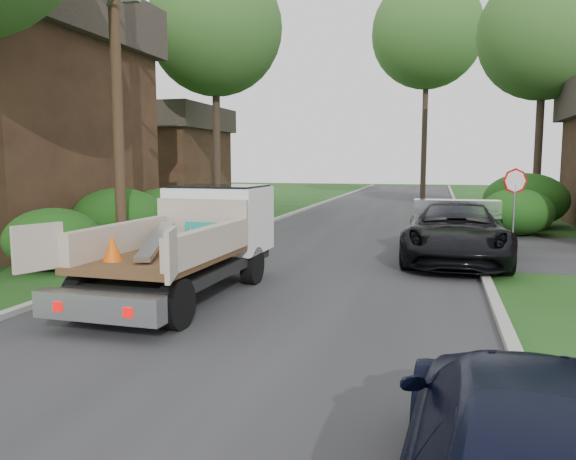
# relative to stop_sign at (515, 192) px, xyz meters

# --- Properties ---
(ground) EXTENTS (120.00, 120.00, 0.00)m
(ground) POSITION_rel_stop_sign_xyz_m (-5.20, -9.00, -1.78)
(ground) COLOR #194112
(ground) RESTS_ON ground
(road) EXTENTS (8.00, 90.00, 0.02)m
(road) POSITION_rel_stop_sign_xyz_m (-5.20, 1.00, -1.77)
(road) COLOR #28282B
(road) RESTS_ON ground
(curb_left) EXTENTS (0.20, 90.00, 0.12)m
(curb_left) POSITION_rel_stop_sign_xyz_m (-9.30, 1.00, -1.72)
(curb_left) COLOR #9E9E99
(curb_left) RESTS_ON ground
(curb_right) EXTENTS (0.20, 90.00, 0.12)m
(curb_right) POSITION_rel_stop_sign_xyz_m (-1.10, 1.00, -1.72)
(curb_right) COLOR #9E9E99
(curb_right) RESTS_ON ground
(stop_sign) EXTENTS (0.71, 0.32, 2.48)m
(stop_sign) POSITION_rel_stop_sign_xyz_m (0.00, 0.00, 0.00)
(stop_sign) COLOR slate
(stop_sign) RESTS_ON ground
(utility_pole) EXTENTS (2.42, 1.25, 10.00)m
(utility_pole) POSITION_rel_stop_sign_xyz_m (-10.68, -4.02, 3.40)
(utility_pole) COLOR #382619
(utility_pole) RESTS_ON ground
(house_left_far) EXTENTS (7.56, 7.56, 6.00)m
(house_left_far) POSITION_rel_stop_sign_xyz_m (-18.70, 13.00, 1.27)
(house_left_far) COLOR #331E15
(house_left_far) RESTS_ON ground
(hedge_left_a) EXTENTS (2.34, 2.34, 1.53)m
(hedge_left_a) POSITION_rel_stop_sign_xyz_m (-11.40, -6.00, -1.01)
(hedge_left_a) COLOR #103A0D
(hedge_left_a) RESTS_ON ground
(hedge_left_b) EXTENTS (2.86, 2.86, 1.87)m
(hedge_left_b) POSITION_rel_stop_sign_xyz_m (-11.70, -2.50, -0.84)
(hedge_left_b) COLOR #103A0D
(hedge_left_b) RESTS_ON ground
(hedge_left_c) EXTENTS (2.60, 2.60, 1.70)m
(hedge_left_c) POSITION_rel_stop_sign_xyz_m (-12.00, 1.00, -0.93)
(hedge_left_c) COLOR #103A0D
(hedge_left_c) RESTS_ON ground
(hedge_right_a) EXTENTS (2.60, 2.60, 1.70)m
(hedge_right_a) POSITION_rel_stop_sign_xyz_m (0.60, 4.00, -0.93)
(hedge_right_a) COLOR #103A0D
(hedge_right_a) RESTS_ON ground
(hedge_right_b) EXTENTS (3.38, 3.38, 2.21)m
(hedge_right_b) POSITION_rel_stop_sign_xyz_m (1.30, 7.00, -0.67)
(hedge_right_b) COLOR #103A0D
(hedge_right_b) RESTS_ON ground
(tree_left_far) EXTENTS (6.40, 6.40, 12.20)m
(tree_left_far) POSITION_rel_stop_sign_xyz_m (-12.70, 8.00, 7.20)
(tree_left_far) COLOR #2D2119
(tree_left_far) RESTS_ON ground
(tree_right_far) EXTENTS (6.00, 6.00, 11.50)m
(tree_right_far) POSITION_rel_stop_sign_xyz_m (2.30, 11.00, 6.70)
(tree_right_far) COLOR #2D2119
(tree_right_far) RESTS_ON ground
(tree_left_back) EXTENTS (6.00, 6.00, 12.00)m
(tree_left_back) POSITION_rel_stop_sign_xyz_m (-19.20, 4.00, 7.20)
(tree_left_back) COLOR #2D2119
(tree_left_back) RESTS_ON ground
(tree_center_far) EXTENTS (7.20, 7.20, 14.60)m
(tree_center_far) POSITION_rel_stop_sign_xyz_m (-3.20, 21.00, 9.20)
(tree_center_far) COLOR #2D2119
(tree_center_far) RESTS_ON ground
(flatbed_truck) EXTENTS (2.66, 5.71, 2.14)m
(flatbed_truck) POSITION_rel_stop_sign_xyz_m (-6.96, -7.11, -0.61)
(flatbed_truck) COLOR black
(flatbed_truck) RESTS_ON ground
(black_pickup) EXTENTS (2.77, 5.81, 1.60)m
(black_pickup) POSITION_rel_stop_sign_xyz_m (-1.69, -2.25, -0.98)
(black_pickup) COLOR black
(black_pickup) RESTS_ON ground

